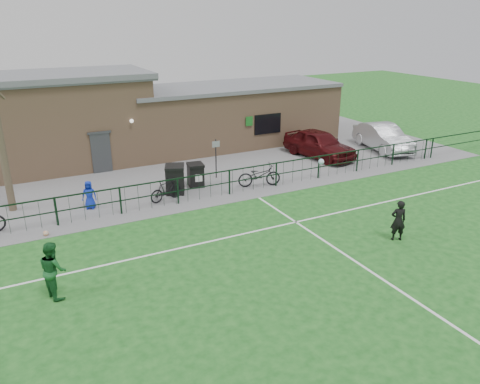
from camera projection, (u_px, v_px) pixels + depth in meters
name	position (u px, v px, depth m)	size (l,w,h in m)	color
ground	(313.00, 282.00, 14.51)	(90.00, 90.00, 0.00)	#185219
paving_strip	(170.00, 166.00, 25.75)	(34.00, 13.00, 0.02)	slate
pitch_line_touch	(212.00, 199.00, 21.00)	(28.00, 0.10, 0.01)	white
pitch_line_mid	(252.00, 232.00, 17.84)	(28.00, 0.10, 0.01)	white
pitch_line_perp	(363.00, 267.00, 15.37)	(0.10, 16.00, 0.01)	white
perimeter_fence	(209.00, 186.00, 20.96)	(28.00, 0.10, 1.20)	black
bare_tree	(1.00, 142.00, 18.77)	(0.30, 0.30, 6.00)	#443829
wheelie_bin_left	(196.00, 176.00, 22.46)	(0.69, 0.78, 1.04)	black
wheelie_bin_right	(175.00, 180.00, 21.57)	(0.82, 0.93, 1.24)	black
sign_post	(216.00, 159.00, 23.45)	(0.06, 0.06, 2.00)	black
car_maroon	(319.00, 144.00, 27.00)	(1.88, 4.66, 1.59)	#430B0E
car_silver	(383.00, 137.00, 28.49)	(1.66, 4.76, 1.57)	#9EA0A5
bicycle_d	(166.00, 190.00, 20.69)	(0.46, 1.64, 0.98)	black
bicycle_e	(259.00, 175.00, 22.43)	(0.72, 2.07, 1.09)	black
spectator_child	(89.00, 195.00, 19.78)	(0.60, 0.39, 1.23)	#1229AA
goalkeeper_kick	(396.00, 219.00, 16.99)	(2.07, 3.01, 2.63)	black
outfield_player	(53.00, 270.00, 13.49)	(0.84, 0.66, 1.73)	#195726
ball_ground	(46.00, 233.00, 17.50)	(0.21, 0.21, 0.21)	silver
clubhouse	(136.00, 117.00, 27.09)	(24.25, 5.40, 4.96)	tan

